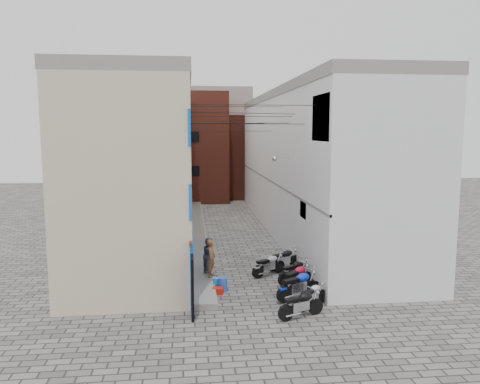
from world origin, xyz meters
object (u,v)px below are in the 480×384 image
object	(u,v)px
motorcycle_f	(269,264)
water_jug_far	(216,283)
motorcycle_c	(299,284)
water_jug_near	(223,284)
motorcycle_b	(312,294)
red_crate	(218,291)
motorcycle_a	(301,303)
motorcycle_g	(284,258)
person_a	(211,258)
person_b	(209,255)
motorcycle_d	(297,276)
motorcycle_e	(295,270)

from	to	relation	value
motorcycle_f	water_jug_far	xyz separation A→B (m)	(-2.47, -1.53, -0.31)
motorcycle_c	water_jug_near	bearing A→B (deg)	-140.98
motorcycle_b	water_jug_far	bearing A→B (deg)	-165.45
motorcycle_f	water_jug_near	size ratio (longest dim) A/B	3.33
water_jug_far	red_crate	bearing A→B (deg)	-87.62
motorcycle_a	motorcycle_g	world-z (taller)	motorcycle_g
motorcycle_f	person_a	xyz separation A→B (m)	(-2.64, -0.62, 0.52)
motorcycle_f	person_a	world-z (taller)	person_a
person_b	water_jug_near	size ratio (longest dim) A/B	2.74
motorcycle_d	water_jug_far	size ratio (longest dim) A/B	4.36
water_jug_near	water_jug_far	bearing A→B (deg)	129.66
red_crate	person_a	bearing A→B (deg)	97.55
motorcycle_f	motorcycle_g	world-z (taller)	motorcycle_f
person_a	motorcycle_f	bearing A→B (deg)	-63.31
motorcycle_c	water_jug_near	size ratio (longest dim) A/B	3.73
water_jug_near	motorcycle_c	bearing A→B (deg)	-23.12
motorcycle_b	red_crate	distance (m)	3.86
motorcycle_a	person_a	world-z (taller)	person_a
person_b	red_crate	distance (m)	2.43
motorcycle_a	red_crate	xyz separation A→B (m)	(-2.74, 2.71, -0.40)
motorcycle_b	motorcycle_d	distance (m)	1.90
motorcycle_c	person_a	distance (m)	4.12
motorcycle_a	motorcycle_e	world-z (taller)	motorcycle_e
motorcycle_c	person_a	world-z (taller)	person_a
motorcycle_b	motorcycle_f	world-z (taller)	motorcycle_f
motorcycle_e	person_b	xyz separation A→B (m)	(-3.63, 1.19, 0.46)
water_jug_near	red_crate	xyz separation A→B (m)	(-0.23, -0.33, -0.15)
motorcycle_e	person_b	distance (m)	3.85
motorcycle_e	red_crate	bearing A→B (deg)	-106.14
motorcycle_d	water_jug_near	xyz separation A→B (m)	(-3.02, 0.23, -0.30)
motorcycle_b	water_jug_near	xyz separation A→B (m)	(-3.17, 2.12, -0.21)
water_jug_far	motorcycle_f	bearing A→B (deg)	31.80
motorcycle_c	motorcycle_e	xyz separation A→B (m)	(0.31, 1.96, -0.05)
motorcycle_d	motorcycle_g	world-z (taller)	motorcycle_d
motorcycle_e	motorcycle_f	size ratio (longest dim) A/B	1.03
motorcycle_e	motorcycle_d	bearing A→B (deg)	-41.81
motorcycle_d	water_jug_near	size ratio (longest dim) A/B	3.56
motorcycle_e	motorcycle_g	world-z (taller)	motorcycle_e
motorcycle_c	motorcycle_g	size ratio (longest dim) A/B	1.13
motorcycle_a	red_crate	bearing A→B (deg)	-156.41
motorcycle_g	red_crate	distance (m)	4.56
motorcycle_d	water_jug_far	bearing A→B (deg)	-140.86
motorcycle_b	person_b	bearing A→B (deg)	-178.21
water_jug_near	red_crate	size ratio (longest dim) A/B	1.34
motorcycle_g	motorcycle_a	bearing A→B (deg)	-32.48
motorcycle_f	red_crate	world-z (taller)	motorcycle_f
motorcycle_b	person_b	xyz separation A→B (m)	(-3.63, 4.04, 0.53)
motorcycle_f	person_b	world-z (taller)	person_b
motorcycle_g	red_crate	xyz separation A→B (m)	(-3.34, -3.09, -0.41)
motorcycle_g	water_jug_near	xyz separation A→B (m)	(-3.11, -2.76, -0.26)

